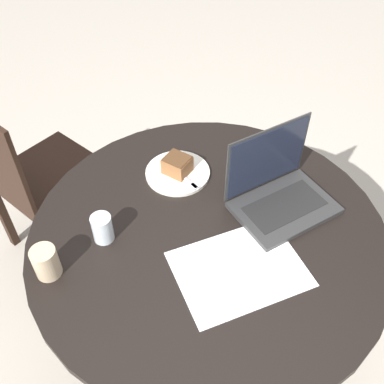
% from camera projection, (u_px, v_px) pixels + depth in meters
% --- Properties ---
extents(ground_plane, '(12.00, 12.00, 0.00)m').
position_uv_depth(ground_plane, '(204.00, 342.00, 1.89)').
color(ground_plane, '#B7AD9E').
extents(dining_table, '(1.09, 1.09, 0.74)m').
position_uv_depth(dining_table, '(207.00, 263.00, 1.48)').
color(dining_table, black).
rests_on(dining_table, ground_plane).
extents(chair, '(0.49, 0.49, 0.90)m').
position_uv_depth(chair, '(36.00, 180.00, 1.91)').
color(chair, black).
rests_on(chair, ground_plane).
extents(paper_document, '(0.42, 0.36, 0.00)m').
position_uv_depth(paper_document, '(239.00, 269.00, 1.26)').
color(paper_document, white).
rests_on(paper_document, dining_table).
extents(plate, '(0.22, 0.22, 0.01)m').
position_uv_depth(plate, '(178.00, 173.00, 1.53)').
color(plate, silver).
rests_on(plate, dining_table).
extents(cake_slice, '(0.10, 0.10, 0.06)m').
position_uv_depth(cake_slice, '(177.00, 165.00, 1.50)').
color(cake_slice, brown).
rests_on(cake_slice, plate).
extents(fork, '(0.03, 0.17, 0.00)m').
position_uv_depth(fork, '(184.00, 177.00, 1.50)').
color(fork, silver).
rests_on(fork, plate).
extents(coffee_glass, '(0.07, 0.07, 0.10)m').
position_uv_depth(coffee_glass, '(46.00, 262.00, 1.22)').
color(coffee_glass, '#C6AD89').
rests_on(coffee_glass, dining_table).
extents(water_glass, '(0.06, 0.06, 0.09)m').
position_uv_depth(water_glass, '(102.00, 228.00, 1.31)').
color(water_glass, silver).
rests_on(water_glass, dining_table).
extents(laptop, '(0.33, 0.27, 0.25)m').
position_uv_depth(laptop, '(279.00, 193.00, 1.41)').
color(laptop, '#2D2D2D').
rests_on(laptop, dining_table).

